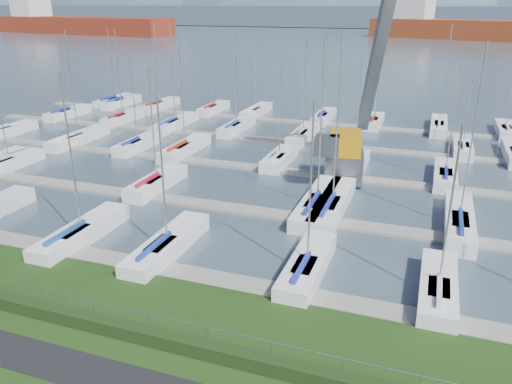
% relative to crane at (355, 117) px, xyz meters
% --- Properties ---
extents(path, '(160.00, 2.00, 0.04)m').
position_rel_crane_xyz_m(path, '(-3.97, -29.13, -5.32)').
color(path, black).
rests_on(path, grass).
extents(water, '(800.00, 540.00, 0.20)m').
position_rel_crane_xyz_m(water, '(-3.97, 233.87, -5.73)').
color(water, '#3F4F5C').
extents(hedge, '(80.00, 0.70, 0.70)m').
position_rel_crane_xyz_m(hedge, '(-3.97, -26.53, -4.98)').
color(hedge, black).
rests_on(hedge, grass).
extents(fence, '(80.00, 0.04, 0.04)m').
position_rel_crane_xyz_m(fence, '(-3.97, -26.13, -4.13)').
color(fence, gray).
rests_on(fence, grass).
extents(foothill, '(900.00, 80.00, 12.00)m').
position_rel_crane_xyz_m(foothill, '(-3.97, 303.87, 0.67)').
color(foothill, '#415060').
rests_on(foothill, water).
extents(docks, '(90.00, 41.60, 0.25)m').
position_rel_crane_xyz_m(docks, '(-3.97, -0.13, -5.55)').
color(docks, gray).
rests_on(docks, water).
extents(crane, '(6.52, 13.20, 22.35)m').
position_rel_crane_xyz_m(crane, '(0.00, 0.00, 0.00)').
color(crane, '#585A60').
rests_on(crane, water).
extents(cargo_ship_west, '(98.49, 29.93, 21.50)m').
position_rel_crane_xyz_m(cargo_ship_west, '(-163.96, 170.34, -1.76)').
color(cargo_ship_west, maroon).
rests_on(cargo_ship_west, water).
extents(cargo_ship_mid, '(110.29, 48.66, 21.50)m').
position_rel_crane_xyz_m(cargo_ship_mid, '(25.83, 189.82, -1.87)').
color(cargo_ship_mid, maroon).
rests_on(cargo_ship_mid, water).
extents(sailboat_fleet, '(75.79, 49.63, 13.40)m').
position_rel_crane_xyz_m(sailboat_fleet, '(-7.69, 1.97, 0.05)').
color(sailboat_fleet, silver).
rests_on(sailboat_fleet, water).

